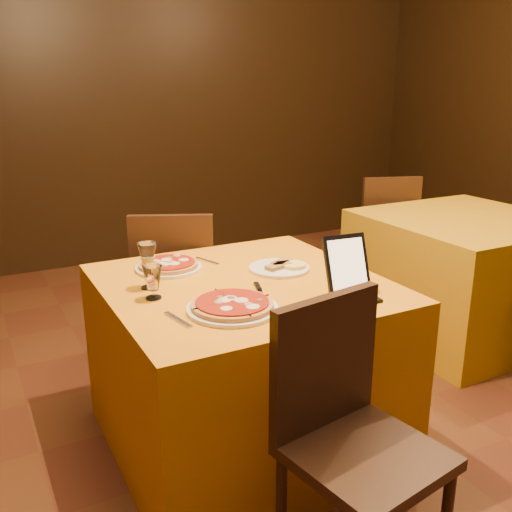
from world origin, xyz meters
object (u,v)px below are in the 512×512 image
pizza_far (169,266)px  chair_side_far (379,234)px  chair_main_far (176,288)px  wine_glass (148,265)px  pizza_near (232,306)px  water_glass (153,282)px  chair_main_near (366,455)px  main_table (244,364)px  side_table (463,275)px  tablet (347,267)px

pizza_far → chair_side_far: bearing=25.4°
chair_main_far → wine_glass: bearing=87.3°
pizza_near → pizza_far: 0.56m
chair_main_far → pizza_near: 1.13m
pizza_near → wine_glass: bearing=117.9°
chair_main_far → water_glass: chair_main_far is taller
chair_main_near → chair_side_far: size_ratio=1.00×
pizza_far → pizza_near: bearing=-85.5°
main_table → pizza_near: bearing=-123.7°
chair_main_far → side_table: bearing=-168.7°
pizza_near → wine_glass: 0.42m
chair_main_near → water_glass: (-0.38, 0.82, 0.36)m
pizza_near → tablet: tablet is taller
chair_side_far → pizza_far: bearing=43.8°
water_glass → tablet: (0.66, -0.32, 0.06)m
water_glass → pizza_far: bearing=61.4°
chair_main_near → wine_glass: size_ratio=4.79×
main_table → wine_glass: size_ratio=5.79×
chair_main_far → pizza_far: chair_main_far is taller
main_table → chair_side_far: chair_side_far is taller
wine_glass → water_glass: (-0.02, -0.12, -0.03)m
side_table → chair_main_far: (-1.75, 0.41, 0.08)m
pizza_near → pizza_far: size_ratio=1.15×
chair_main_far → water_glass: 0.98m
chair_main_far → pizza_far: (-0.21, -0.52, 0.31)m
chair_main_near → wine_glass: 1.08m
main_table → tablet: size_ratio=4.51×
side_table → pizza_far: pizza_far is taller
tablet → side_table: bearing=32.0°
side_table → chair_main_far: bearing=166.9°
pizza_far → water_glass: bearing=-118.6°
pizza_near → tablet: (0.44, -0.08, 0.10)m
chair_side_far → chair_main_far: bearing=31.6°
pizza_far → water_glass: (-0.17, -0.31, 0.05)m
main_table → chair_side_far: size_ratio=1.21×
chair_side_far → water_glass: size_ratio=7.00×
side_table → chair_side_far: (0.00, 0.82, 0.08)m
pizza_near → chair_main_far: bearing=81.0°
side_table → chair_main_near: bearing=-144.6°
chair_main_far → chair_side_far: same height
pizza_near → pizza_far: same height
side_table → chair_main_far: 1.80m
main_table → pizza_near: (-0.17, -0.26, 0.39)m
chair_side_far → tablet: size_ratio=3.73×
main_table → water_glass: bearing=-178.6°
chair_main_far → tablet: 1.26m
pizza_near → wine_glass: size_ratio=1.74×
main_table → chair_main_far: chair_main_far is taller
main_table → side_table: size_ratio=1.00×
water_glass → chair_main_far: bearing=65.2°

